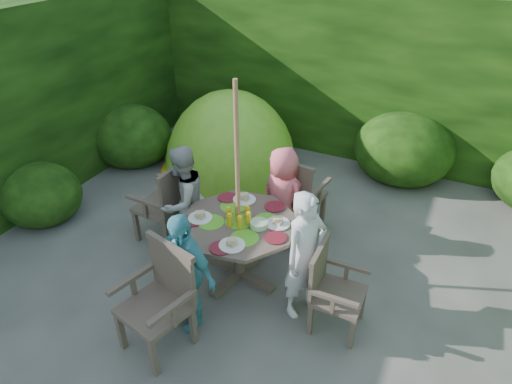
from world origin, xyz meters
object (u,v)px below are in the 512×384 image
at_px(child_front, 183,271).
at_px(child_right, 305,256).
at_px(garden_chair_front, 161,298).
at_px(parasol_pole, 238,190).
at_px(dome_tent, 231,168).
at_px(patio_table, 239,230).
at_px(garden_chair_right, 331,288).
at_px(child_left, 183,201).
at_px(garden_chair_back, 297,193).
at_px(child_back, 283,197).
at_px(garden_chair_left, 167,202).

bearing_deg(child_front, child_right, 43.57).
bearing_deg(garden_chair_front, child_right, 56.61).
relative_size(parasol_pole, garden_chair_front, 2.24).
height_order(garden_chair_front, dome_tent, dome_tent).
bearing_deg(patio_table, child_front, -101.27).
relative_size(garden_chair_right, garden_chair_front, 0.87).
bearing_deg(child_right, child_left, 104.93).
bearing_deg(garden_chair_back, child_front, 85.75).
distance_m(patio_table, child_right, 0.80).
relative_size(patio_table, child_front, 1.17).
relative_size(parasol_pole, child_back, 1.80).
bearing_deg(garden_chair_back, garden_chair_front, 85.88).
distance_m(parasol_pole, garden_chair_front, 1.24).
relative_size(patio_table, garden_chair_right, 1.71).
height_order(garden_chair_left, dome_tent, dome_tent).
relative_size(patio_table, dome_tent, 0.57).
bearing_deg(garden_chair_right, garden_chair_back, 32.07).
height_order(patio_table, dome_tent, dome_tent).
relative_size(garden_chair_back, child_back, 0.79).
height_order(patio_table, garden_chair_right, patio_table).
bearing_deg(child_left, child_right, 84.19).
xyz_separation_m(garden_chair_left, child_front, (0.92, -1.01, 0.10)).
distance_m(garden_chair_left, garden_chair_front, 1.56).
distance_m(garden_chair_left, garden_chair_back, 1.54).
height_order(garden_chair_back, child_right, child_right).
distance_m(garden_chair_back, dome_tent, 1.86).
relative_size(garden_chair_left, child_front, 0.79).
height_order(parasol_pole, child_left, parasol_pole).
distance_m(garden_chair_front, child_right, 1.36).
xyz_separation_m(garden_chair_back, child_right, (0.57, -1.23, 0.16)).
bearing_deg(patio_table, parasol_pole, -178.16).
xyz_separation_m(garden_chair_right, child_back, (-0.93, 1.01, 0.16)).
relative_size(child_front, dome_tent, 0.49).
height_order(garden_chair_right, child_left, child_left).
distance_m(child_left, child_front, 1.13).
relative_size(garden_chair_left, garden_chair_back, 1.02).
relative_size(garden_chair_left, dome_tent, 0.38).
bearing_deg(dome_tent, parasol_pole, -77.66).
relative_size(parasol_pole, dome_tent, 0.86).
bearing_deg(parasol_pole, garden_chair_front, -100.75).
xyz_separation_m(patio_table, dome_tent, (-1.26, 2.08, -0.61)).
bearing_deg(garden_chair_front, child_back, 92.80).
height_order(child_right, child_left, child_right).
relative_size(patio_table, garden_chair_back, 1.51).
bearing_deg(garden_chair_front, child_front, 93.47).
bearing_deg(parasol_pole, garden_chair_left, 168.37).
relative_size(garden_chair_right, child_right, 0.63).
relative_size(parasol_pole, garden_chair_right, 2.59).
xyz_separation_m(child_left, dome_tent, (-0.47, 1.93, -0.65)).
xyz_separation_m(garden_chair_right, child_front, (-1.24, -0.56, 0.17)).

